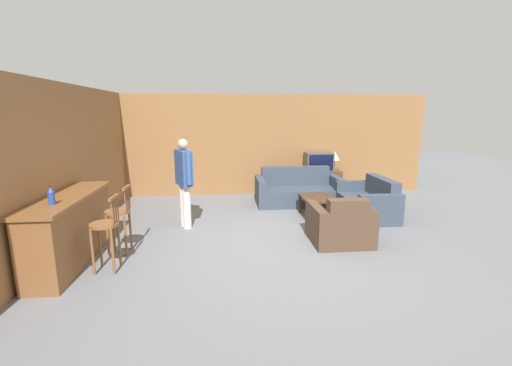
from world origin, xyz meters
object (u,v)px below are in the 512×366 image
Objects in this scene: coffee_table at (318,200)px; tv at (319,161)px; bar_chair_mid at (119,217)px; tv_unit at (318,183)px; bottle at (51,196)px; table_lamp at (335,156)px; couch_far at (298,191)px; bar_chair_near at (106,231)px; armchair_near at (340,226)px; loveseat_right at (368,202)px; person_by_window at (184,179)px.

coffee_table is 1.23× the size of tv.
bar_chair_mid is 0.91× the size of tv_unit.
tv is at bearing 41.71° from bottle.
couch_far is at bearing -145.85° from table_lamp.
tv_unit is (4.07, 4.01, -0.24)m from bar_chair_near.
table_lamp is (5.06, 4.14, -0.08)m from bottle.
armchair_near is 1.11× the size of coffee_table.
table_lamp is at bearing 0.00° from tv_unit.
coffee_table is at bearing -81.96° from couch_far.
coffee_table is 4.72m from bottle.
bar_chair_mid is 5.31m from tv.
bar_chair_near is 1.00× the size of bar_chair_mid.
loveseat_right is at bearing -86.42° from table_lamp.
bar_chair_near is 0.91× the size of tv_unit.
bar_chair_near is 1.23× the size of coffee_table.
bottle is (-5.19, -2.22, 0.81)m from loveseat_right.
coffee_table is at bearing 30.75° from bar_chair_near.
tv_unit is (4.07, 3.40, -0.24)m from bar_chair_mid.
bottle reaches higher than tv_unit.
armchair_near is at bearing -86.64° from couch_far.
couch_far is 1.71× the size of tv_unit.
coffee_table is 0.74× the size of tv_unit.
armchair_near is 0.64× the size of loveseat_right.
table_lamp is at bearing 32.11° from person_by_window.
bottle is (-4.64, -4.14, 0.77)m from tv_unit.
armchair_near is at bearing 11.17° from bottle.
bottle reaches higher than armchair_near.
bar_chair_near is 3.58m from armchair_near.
bar_chair_near is 5.72m from tv_unit.
tv_unit is at bearing -180.00° from table_lamp.
tv_unit is 3.96m from person_by_window.
bar_chair_near is 2.16× the size of table_lamp.
bar_chair_near is 1.52× the size of tv.
armchair_near is (3.51, 0.68, -0.28)m from bar_chair_near.
coffee_table is at bearing -105.90° from tv.
tv is at bearing 44.62° from bar_chair_near.
tv_unit is at bearing 47.21° from couch_far.
tv reaches higher than coffee_table.
bar_chair_mid is at bearing -162.24° from loveseat_right.
bar_chair_mid is (0.00, 0.61, 0.00)m from bar_chair_near.
armchair_near is at bearing 1.10° from bar_chair_mid.
coffee_table is 1.75× the size of table_lamp.
loveseat_right is (4.61, 2.09, -0.28)m from bar_chair_near.
coffee_table is at bearing -105.87° from tv_unit.
tv is at bearing 47.10° from couch_far.
table_lamp is at bearing 73.64° from armchair_near.
bar_chair_near is at bearing 12.41° from bottle.
tv reaches higher than armchair_near.
person_by_window is (-3.61, -2.27, -0.08)m from table_lamp.
armchair_near is at bearing -90.50° from coffee_table.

